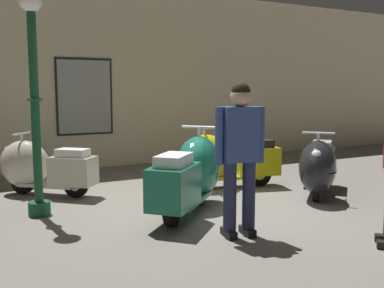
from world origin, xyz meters
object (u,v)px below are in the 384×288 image
Objects in this scene: visitor_0 at (240,149)px; scooter_0 at (39,167)px; lamppost at (34,91)px; scooter_1 at (192,173)px; scooter_2 at (222,160)px; scooter_3 at (319,166)px.

scooter_0 is at bearing 38.09° from visitor_0.
lamppost is 1.68× the size of visitor_0.
lamppost is 2.71m from visitor_0.
lamppost reaches higher than visitor_0.
scooter_1 reaches higher than scooter_2.
scooter_2 is (2.74, -0.88, 0.03)m from scooter_0.
scooter_1 is at bearing 8.79° from visitor_0.
scooter_3 is 0.91× the size of visitor_0.
scooter_0 is at bearing 80.92° from lamppost.
visitor_0 reaches higher than scooter_2.
lamppost is (-2.93, -0.28, 1.14)m from scooter_2.
scooter_1 is 0.99× the size of visitor_0.
scooter_0 is 0.87× the size of scooter_1.
scooter_3 is 2.38m from visitor_0.
visitor_0 is (-1.09, -2.17, 0.52)m from scooter_2.
scooter_1 is at bearing 173.96° from scooter_0.
scooter_3 is 4.19m from lamppost.
scooter_3 is at bearing -12.84° from lamppost.
scooter_0 is 0.95× the size of scooter_3.
scooter_1 is at bearing -47.45° from scooter_3.
visitor_0 is at bearing -135.28° from scooter_1.
visitor_0 is at bearing 78.43° from scooter_2.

